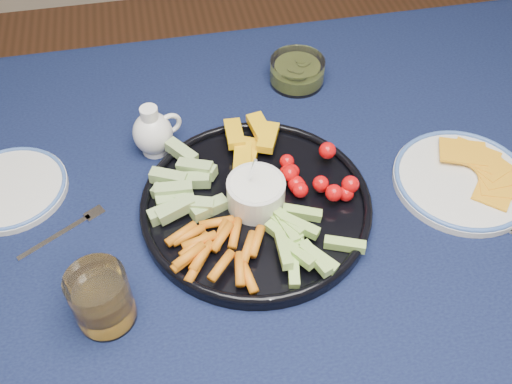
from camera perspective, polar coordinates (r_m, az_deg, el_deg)
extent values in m
cylinder|color=#53361B|center=(1.64, 20.82, 3.46)|extent=(0.07, 0.07, 0.70)
cube|color=#53361B|center=(0.90, -2.49, -5.14)|extent=(1.60, 1.00, 0.04)
cube|color=black|center=(0.88, -2.54, -4.27)|extent=(1.66, 1.06, 0.01)
cube|color=black|center=(1.35, -6.21, 9.91)|extent=(1.66, 0.01, 0.30)
cylinder|color=black|center=(0.90, 0.00, -1.49)|extent=(0.36, 0.36, 0.02)
torus|color=black|center=(0.89, 0.00, -1.00)|extent=(0.36, 0.36, 0.01)
cylinder|color=silver|center=(0.87, 0.00, -0.17)|extent=(0.09, 0.09, 0.05)
cylinder|color=white|center=(0.86, 0.00, 0.70)|extent=(0.08, 0.08, 0.01)
cylinder|color=white|center=(1.00, -10.01, 4.35)|extent=(0.05, 0.05, 0.01)
ellipsoid|color=white|center=(0.98, -10.28, 5.79)|extent=(0.07, 0.07, 0.08)
cylinder|color=white|center=(0.95, -10.61, 7.53)|extent=(0.03, 0.03, 0.03)
torus|color=white|center=(0.98, -8.62, 6.76)|extent=(0.04, 0.02, 0.04)
torus|color=#4065B4|center=(0.96, -10.49, 6.93)|extent=(0.04, 0.04, 0.00)
cylinder|color=silver|center=(1.12, 4.13, 11.95)|extent=(0.11, 0.11, 0.05)
cylinder|color=olive|center=(1.13, 4.11, 11.60)|extent=(0.09, 0.09, 0.03)
cylinder|color=silver|center=(0.99, 19.90, 1.05)|extent=(0.22, 0.22, 0.01)
torus|color=#4065B4|center=(0.99, 20.01, 1.33)|extent=(0.22, 0.22, 0.01)
cylinder|color=silver|center=(0.78, -15.20, -10.23)|extent=(0.08, 0.08, 0.09)
cylinder|color=gold|center=(0.80, -14.90, -10.99)|extent=(0.07, 0.07, 0.05)
cube|color=white|center=(0.92, -19.47, -4.31)|extent=(0.11, 0.07, 0.00)
cube|color=white|center=(0.93, -15.85, -2.09)|extent=(0.04, 0.03, 0.00)
cube|color=white|center=(0.95, 20.85, -2.34)|extent=(0.11, 0.08, 0.00)
cylinder|color=silver|center=(1.01, -23.34, 0.24)|extent=(0.18, 0.18, 0.01)
torus|color=#4065B4|center=(1.00, -23.45, 0.48)|extent=(0.18, 0.18, 0.01)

